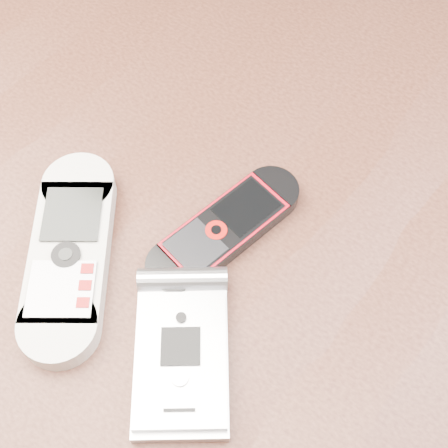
% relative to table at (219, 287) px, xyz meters
% --- Properties ---
extents(ground, '(4.00, 4.00, 0.00)m').
position_rel_table_xyz_m(ground, '(0.00, 0.00, -0.64)').
color(ground, '#472B19').
rests_on(ground, ground).
extents(table, '(1.20, 0.80, 0.75)m').
position_rel_table_xyz_m(table, '(0.00, 0.00, 0.00)').
color(table, black).
rests_on(table, ground).
extents(nokia_white, '(0.14, 0.16, 0.02)m').
position_rel_table_xyz_m(nokia_white, '(-0.07, -0.08, 0.11)').
color(nokia_white, beige).
rests_on(nokia_white, table).
extents(nokia_black_red, '(0.07, 0.14, 0.01)m').
position_rel_table_xyz_m(nokia_black_red, '(0.01, -0.00, 0.11)').
color(nokia_black_red, black).
rests_on(nokia_black_red, table).
extents(motorola_razr, '(0.12, 0.13, 0.02)m').
position_rel_table_xyz_m(motorola_razr, '(0.04, -0.09, 0.11)').
color(motorola_razr, silver).
rests_on(motorola_razr, table).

